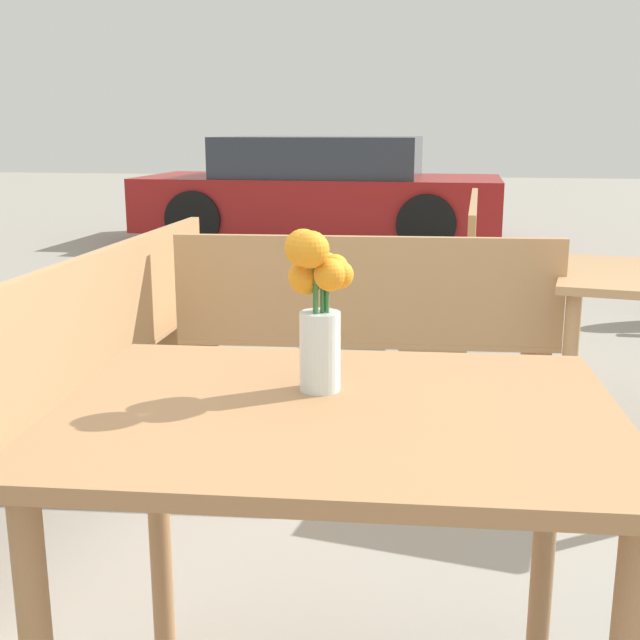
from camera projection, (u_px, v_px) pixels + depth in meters
name	position (u px, v px, depth m)	size (l,w,h in m)	color
table_front	(337.00, 464.00, 1.43)	(1.04, 0.81, 0.76)	#9E7047
flower_vase	(319.00, 305.00, 1.46)	(0.12, 0.14, 0.30)	silver
bench_near	(89.00, 357.00, 2.72)	(0.40, 1.92, 0.85)	tan
bench_middle	(367.00, 336.00, 3.10)	(1.46, 0.49, 0.85)	tan
bench_far	(455.00, 267.00, 4.54)	(0.39, 1.73, 0.85)	tan
parked_car	(320.00, 191.00, 8.89)	(3.92, 1.72, 1.14)	maroon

